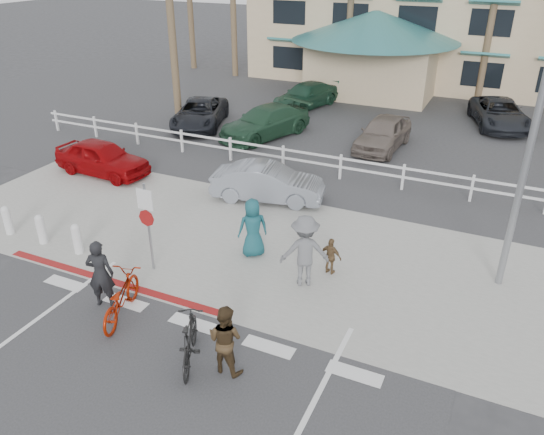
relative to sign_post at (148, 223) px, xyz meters
The scene contains 26 objects.
ground 3.50m from the sign_post, 43.73° to the right, with size 140.00×140.00×0.00m, color #333335.
bike_path 5.00m from the sign_post, 61.29° to the right, with size 12.00×16.00×0.01m, color #333335.
sidewalk_plaza 3.56m from the sign_post, 45.00° to the left, with size 22.00×7.00×0.01m, color gray.
cross_street 6.86m from the sign_post, 69.94° to the left, with size 40.00×5.00×0.01m, color #333335.
parking_lot 16.03m from the sign_post, 81.72° to the left, with size 50.00×16.00×0.01m, color #333335.
curb_red 1.89m from the sign_post, 124.99° to the right, with size 7.00×0.25×0.02m, color maroon.
rail_fence 8.81m from the sign_post, 71.36° to the left, with size 29.40×0.16×1.00m, color silver, non-canonical shape.
sign_post is the anchor object (origin of this frame).
bollard_0 2.69m from the sign_post, behind, with size 0.26×0.26×0.95m, color silver, non-canonical shape.
bollard_1 4.03m from the sign_post, behind, with size 0.26×0.26×0.95m, color silver, non-canonical shape.
bollard_2 5.39m from the sign_post, behind, with size 0.26×0.26×0.95m, color silver, non-canonical shape.
streetlight_0 9.88m from the sign_post, 20.56° to the left, with size 0.60×2.00×9.00m, color gray, non-canonical shape.
bike_red 2.32m from the sign_post, 73.93° to the right, with size 0.72×2.06×1.08m, color #921903.
rider_red 1.94m from the sign_post, 93.57° to the right, with size 0.66×0.44×1.82m, color black.
bike_black 4.10m from the sign_post, 42.39° to the right, with size 0.53×1.88×1.13m, color black.
rider_black 4.62m from the sign_post, 34.44° to the right, with size 0.78×0.61×1.61m, color #3D2D1A.
pedestrian_a 4.24m from the sign_post, 15.11° to the left, with size 1.29×0.74×1.99m, color slate.
pedestrian_child 4.99m from the sign_post, 22.18° to the left, with size 0.63×0.26×1.08m, color brown.
pedestrian_b 2.92m from the sign_post, 40.56° to the left, with size 0.86×0.56×1.76m, color #164C56.
car_white_sedan 5.59m from the sign_post, 80.02° to the left, with size 1.37×3.92×1.29m, color gray.
car_red_compact 7.75m from the sign_post, 140.41° to the left, with size 1.59×3.95×1.35m, color #8F0407.
lot_car_0 13.20m from the sign_post, 115.95° to the left, with size 2.17×4.71×1.31m, color black.
lot_car_1 11.93m from the sign_post, 100.29° to the left, with size 1.97×4.85×1.41m, color #1F442E.
lot_car_2 12.85m from the sign_post, 75.10° to the left, with size 1.69×4.19×1.43m, color #6D6058.
lot_car_4 17.46m from the sign_post, 97.51° to the left, with size 1.82×4.48×1.30m, color #1A3F2D.
lot_car_5 19.59m from the sign_post, 66.80° to the left, with size 2.22×4.81×1.34m, color black.
Camera 1 is at (5.95, -7.77, 8.04)m, focal length 35.00 mm.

